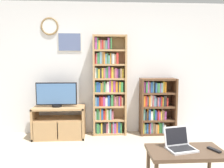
# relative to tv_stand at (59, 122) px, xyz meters

# --- Properties ---
(wall_back) EXTENTS (5.87, 0.09, 2.60)m
(wall_back) POSITION_rel_tv_stand_xyz_m (0.98, 0.31, 1.01)
(wall_back) COLOR silver
(wall_back) RESTS_ON ground_plane
(tv_stand) EXTENTS (0.96, 0.47, 0.60)m
(tv_stand) POSITION_rel_tv_stand_xyz_m (0.00, 0.00, 0.00)
(tv_stand) COLOR tan
(tv_stand) RESTS_ON ground_plane
(television) EXTENTS (0.76, 0.18, 0.46)m
(television) POSITION_rel_tv_stand_xyz_m (-0.04, -0.00, 0.53)
(television) COLOR black
(television) RESTS_ON tv_stand
(bookshelf_tall) EXTENTS (0.65, 0.24, 1.95)m
(bookshelf_tall) POSITION_rel_tv_stand_xyz_m (0.95, 0.15, 0.65)
(bookshelf_tall) COLOR tan
(bookshelf_tall) RESTS_ON ground_plane
(bookshelf_short) EXTENTS (0.70, 0.31, 1.12)m
(bookshelf_short) POSITION_rel_tv_stand_xyz_m (1.88, 0.12, 0.25)
(bookshelf_short) COLOR brown
(bookshelf_short) RESTS_ON ground_plane
(coffee_table) EXTENTS (0.84, 0.45, 0.47)m
(coffee_table) POSITION_rel_tv_stand_xyz_m (1.73, -1.81, 0.10)
(coffee_table) COLOR #4C3828
(coffee_table) RESTS_ON ground_plane
(laptop) EXTENTS (0.35, 0.31, 0.24)m
(laptop) POSITION_rel_tv_stand_xyz_m (1.67, -1.77, 0.23)
(laptop) COLOR silver
(laptop) RESTS_ON coffee_table
(remote_near_laptop) EXTENTS (0.10, 0.16, 0.02)m
(remote_near_laptop) POSITION_rel_tv_stand_xyz_m (2.03, -1.84, 0.18)
(remote_near_laptop) COLOR black
(remote_near_laptop) RESTS_ON coffee_table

